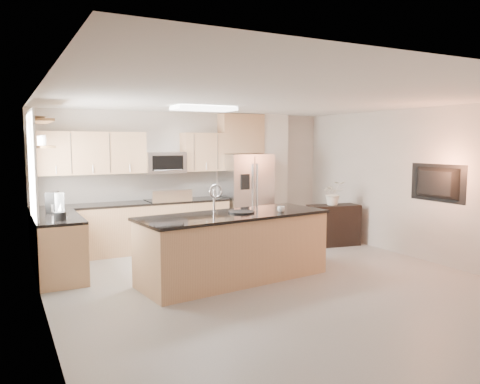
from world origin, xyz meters
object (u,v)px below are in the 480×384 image
credenza (333,225)px  coffee_maker (53,203)px  range (168,224)px  platter (241,212)px  microwave (165,163)px  bowl (38,118)px  flower_vase (333,187)px  island (234,247)px  refrigerator (246,198)px  cup (281,209)px  blender (60,208)px  kettle (61,210)px  television (434,183)px

credenza → coffee_maker: size_ratio=3.01×
range → platter: range is taller
microwave → platter: 2.62m
coffee_maker → bowl: bowl is taller
coffee_maker → flower_vase: 5.08m
island → credenza: 3.00m
credenza → coffee_maker: 5.13m
refrigerator → island: refrigerator is taller
cup → flower_vase: flower_vase is taller
island → coffee_maker: bearing=136.7°
blender → kettle: 0.28m
bowl → microwave: bearing=20.2°
coffee_maker → bowl: size_ratio=0.94×
platter → bowl: size_ratio=1.10×
island → range: bearing=88.0°
blender → kettle: (0.05, 0.27, -0.06)m
microwave → cup: bearing=-72.1°
range → platter: size_ratio=2.93×
cup → television: (2.63, -0.51, 0.33)m
microwave → bowl: size_ratio=2.15×
microwave → refrigerator: 1.82m
microwave → coffee_maker: (-2.10, -0.84, -0.55)m
microwave → bowl: bearing=-159.8°
refrigerator → credenza: (1.31, -1.20, -0.49)m
credenza → blender: 5.09m
island → television: 3.49m
bowl → credenza: bearing=-5.9°
cup → flower_vase: size_ratio=0.16×
coffee_maker → range: bearing=18.8°
cup → platter: bearing=159.0°
blender → flower_vase: 5.04m
blender → bowl: size_ratio=1.09×
platter → blender: 2.57m
bowl → television: size_ratio=0.33×
range → microwave: microwave is taller
refrigerator → blender: 4.01m
credenza → bowl: bearing=-176.7°
microwave → flower_vase: bearing=-24.7°
refrigerator → blender: (-3.73, -1.44, 0.20)m
island → television: bearing=-18.8°
island → kettle: (-2.23, 1.21, 0.54)m
kettle → television: size_ratio=0.23×
range → credenza: range is taller
island → platter: size_ratio=7.54×
refrigerator → credenza: 1.84m
platter → microwave: bearing=97.4°
flower_vase → television: (0.56, -1.88, 0.20)m
microwave → flower_vase: size_ratio=1.08×
island → television: size_ratio=2.73×
platter → bowl: bowl is taller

